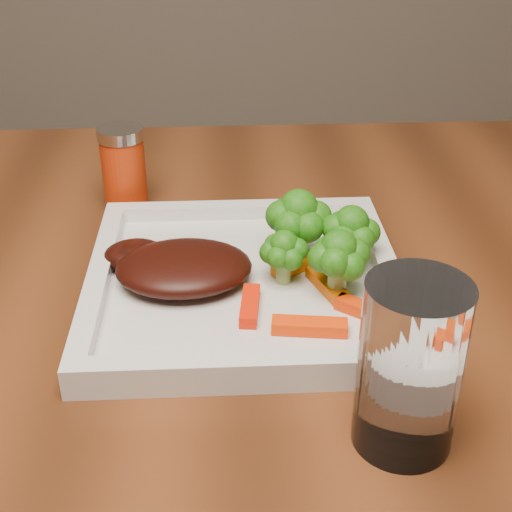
{
  "coord_description": "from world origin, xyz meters",
  "views": [
    {
      "loc": [
        0.28,
        -0.63,
        1.09
      ],
      "look_at": [
        0.31,
        -0.1,
        0.79
      ],
      "focal_mm": 50.0,
      "sensor_mm": 36.0,
      "label": 1
    }
  ],
  "objects_px": {
    "steak": "(184,267)",
    "drinking_glass": "(410,367)",
    "spice_shaker": "(124,170)",
    "plate": "(245,287)"
  },
  "relations": [
    {
      "from": "steak",
      "to": "spice_shaker",
      "type": "xyz_separation_m",
      "value": [
        -0.07,
        0.17,
        0.02
      ]
    },
    {
      "from": "plate",
      "to": "spice_shaker",
      "type": "distance_m",
      "value": 0.21
    },
    {
      "from": "spice_shaker",
      "to": "drinking_glass",
      "type": "bearing_deg",
      "value": -58.61
    },
    {
      "from": "plate",
      "to": "drinking_glass",
      "type": "height_order",
      "value": "drinking_glass"
    },
    {
      "from": "steak",
      "to": "drinking_glass",
      "type": "height_order",
      "value": "drinking_glass"
    },
    {
      "from": "drinking_glass",
      "to": "plate",
      "type": "bearing_deg",
      "value": 117.86
    },
    {
      "from": "plate",
      "to": "drinking_glass",
      "type": "distance_m",
      "value": 0.21
    },
    {
      "from": "plate",
      "to": "spice_shaker",
      "type": "relative_size",
      "value": 2.93
    },
    {
      "from": "spice_shaker",
      "to": "drinking_glass",
      "type": "height_order",
      "value": "drinking_glass"
    },
    {
      "from": "steak",
      "to": "drinking_glass",
      "type": "relative_size",
      "value": 0.98
    }
  ]
}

